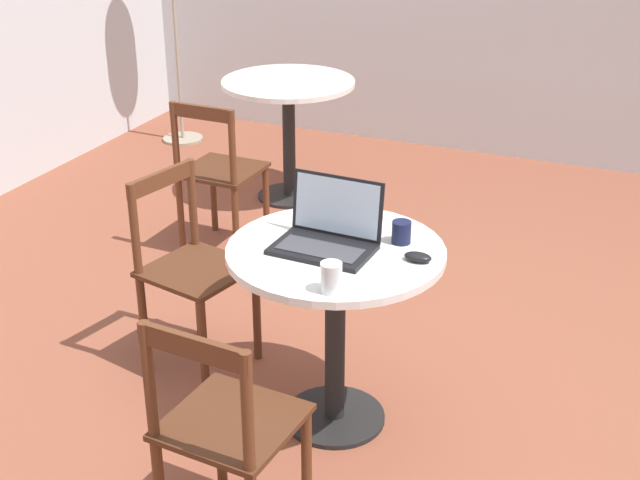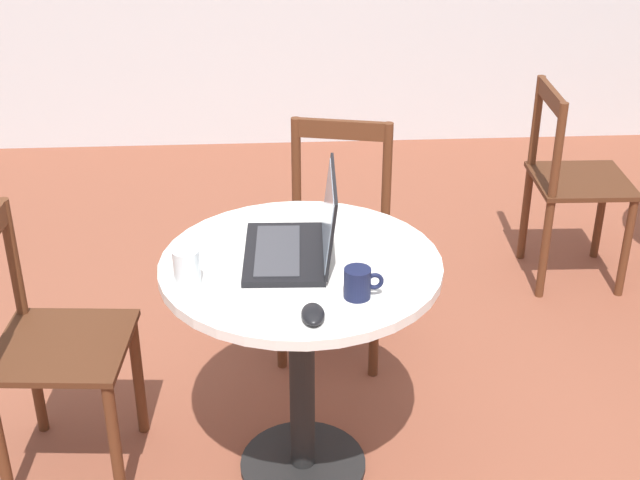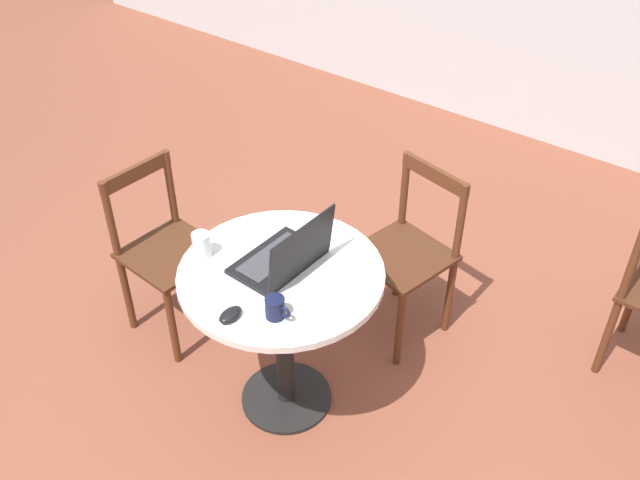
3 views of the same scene
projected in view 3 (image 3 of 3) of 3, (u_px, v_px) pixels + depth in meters
name	position (u px, v px, depth m)	size (l,w,h in m)	color
ground_plane	(261.00, 468.00, 2.93)	(16.00, 16.00, 0.00)	brown
cafe_table_near	(282.00, 302.00, 2.85)	(0.81, 0.81, 0.76)	black
chair_near_left	(166.00, 252.00, 3.33)	(0.42, 0.42, 0.86)	#562D19
chair_near_back	(408.00, 254.00, 3.32)	(0.47, 0.47, 0.86)	#562D19
laptop	(285.00, 257.00, 2.74)	(0.27, 0.37, 0.25)	black
mouse	(230.00, 315.00, 2.54)	(0.06, 0.10, 0.03)	black
mug	(275.00, 308.00, 2.53)	(0.11, 0.07, 0.08)	#141938
drinking_glass	(202.00, 245.00, 2.79)	(0.07, 0.07, 0.10)	silver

